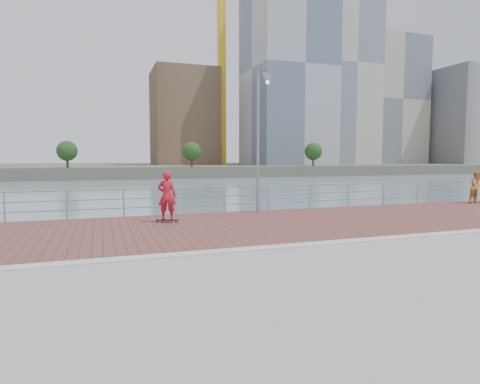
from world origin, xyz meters
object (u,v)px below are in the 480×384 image
object	(u,v)px
skateboarder	(167,196)
bystander	(477,187)
street_lamp	(262,112)
guardrail	(200,197)

from	to	relation	value
skateboarder	bystander	size ratio (longest dim) A/B	1.06
skateboarder	bystander	distance (m)	15.90
bystander	skateboarder	bearing A→B (deg)	-179.86
street_lamp	skateboarder	distance (m)	5.28
street_lamp	skateboarder	world-z (taller)	street_lamp
street_lamp	bystander	xyz separation A→B (m)	(11.81, -0.07, -3.34)
street_lamp	bystander	bearing A→B (deg)	-0.33
guardrail	bystander	world-z (taller)	bystander
guardrail	bystander	bearing A→B (deg)	-4.03
skateboarder	street_lamp	bearing A→B (deg)	-149.77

